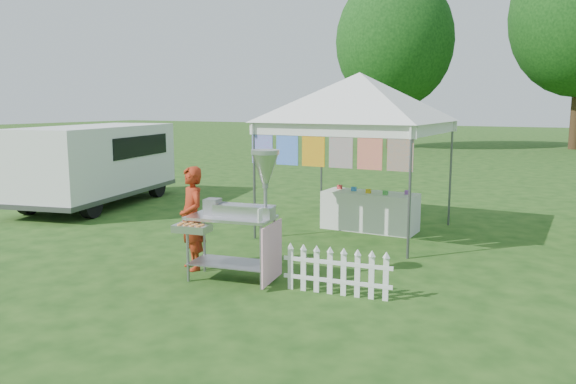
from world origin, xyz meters
The scene contains 8 objects.
ground centered at (0.00, 0.00, 0.00)m, with size 120.00×120.00×0.00m, color #1A4112.
canopy_main centered at (0.00, 3.49, 2.99)m, with size 4.24×4.24×3.45m.
tree_left centered at (-6.00, 24.00, 5.83)m, with size 6.40×6.40×9.53m.
donut_cart centered at (-0.22, -0.13, 1.07)m, with size 1.32×1.09×1.82m.
vendor centered at (-1.23, 0.03, 0.76)m, with size 0.56×0.36×1.52m, color #9D2A13.
cargo_van centered at (-6.62, 3.34, 1.03)m, with size 2.83×4.88×1.91m.
picket_fence centered at (1.11, -0.03, 0.29)m, with size 1.43×0.21×0.56m.
display_table centered at (0.17, 3.75, 0.37)m, with size 1.80×0.70×0.74m, color white.
Camera 1 is at (3.85, -6.40, 2.41)m, focal length 35.00 mm.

